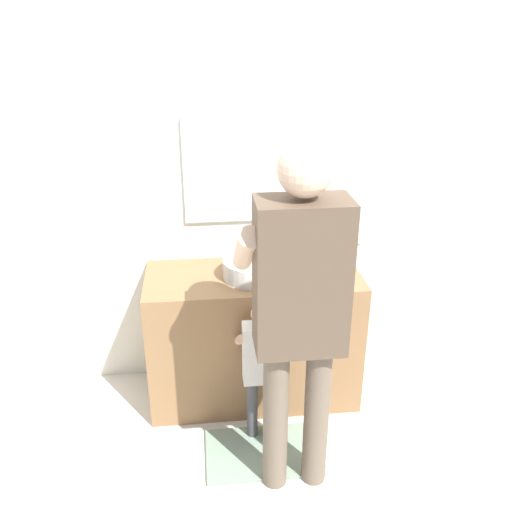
# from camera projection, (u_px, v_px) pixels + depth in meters

# --- Properties ---
(ground_plane) EXTENTS (14.00, 14.00, 0.00)m
(ground_plane) POSITION_uv_depth(u_px,v_px,m) (259.00, 423.00, 3.24)
(ground_plane) COLOR silver
(back_wall) EXTENTS (4.40, 0.10, 2.70)m
(back_wall) POSITION_uv_depth(u_px,v_px,m) (247.00, 175.00, 3.25)
(back_wall) COLOR silver
(back_wall) RESTS_ON ground
(vanity_cabinet) EXTENTS (1.26, 0.54, 0.84)m
(vanity_cabinet) POSITION_uv_depth(u_px,v_px,m) (253.00, 336.00, 3.34)
(vanity_cabinet) COLOR olive
(vanity_cabinet) RESTS_ON ground
(sink_basin) EXTENTS (0.36, 0.36, 0.11)m
(sink_basin) POSITION_uv_depth(u_px,v_px,m) (254.00, 268.00, 3.13)
(sink_basin) COLOR silver
(sink_basin) RESTS_ON vanity_cabinet
(faucet) EXTENTS (0.18, 0.14, 0.18)m
(faucet) POSITION_uv_depth(u_px,v_px,m) (250.00, 249.00, 3.31)
(faucet) COLOR #B7BABF
(faucet) RESTS_ON vanity_cabinet
(toothbrush_cup) EXTENTS (0.07, 0.07, 0.21)m
(toothbrush_cup) POSITION_uv_depth(u_px,v_px,m) (304.00, 261.00, 3.22)
(toothbrush_cup) COLOR silver
(toothbrush_cup) RESTS_ON vanity_cabinet
(bath_mat) EXTENTS (0.64, 0.40, 0.02)m
(bath_mat) POSITION_uv_depth(u_px,v_px,m) (264.00, 452.00, 3.01)
(bath_mat) COLOR gray
(bath_mat) RESTS_ON ground
(child_toddler) EXTENTS (0.27, 0.27, 0.87)m
(child_toddler) POSITION_uv_depth(u_px,v_px,m) (261.00, 360.00, 2.93)
(child_toddler) COLOR #47474C
(child_toddler) RESTS_ON ground
(adult_parent) EXTENTS (0.55, 0.58, 1.78)m
(adult_parent) POSITION_uv_depth(u_px,v_px,m) (300.00, 298.00, 2.43)
(adult_parent) COLOR #6B5B4C
(adult_parent) RESTS_ON ground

